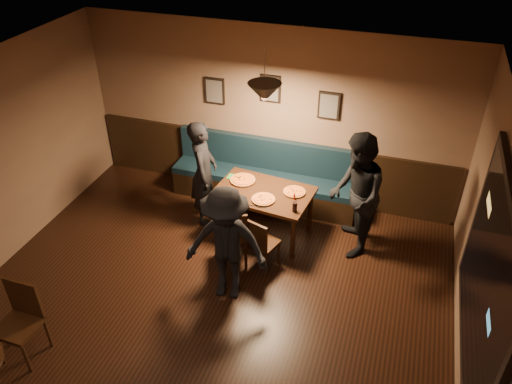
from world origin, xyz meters
TOP-DOWN VIEW (x-y plane):
  - floor at (0.00, 0.00)m, footprint 7.00×7.00m
  - ceiling at (0.00, 0.00)m, footprint 7.00×7.00m
  - wall_back at (0.00, 3.50)m, footprint 6.00×0.00m
  - wall_right at (3.00, 0.00)m, footprint 0.00×7.00m
  - wainscot at (0.00, 3.47)m, footprint 5.88×0.06m
  - booth_bench at (0.00, 3.20)m, footprint 3.00×0.60m
  - window_frame at (2.96, 0.50)m, footprint 0.06×2.56m
  - window_glass at (2.93, 0.50)m, footprint 0.00×2.40m
  - picture_left at (-0.90, 3.47)m, footprint 0.32×0.04m
  - picture_center at (0.00, 3.47)m, footprint 0.32×0.04m
  - picture_right at (0.90, 3.47)m, footprint 0.32×0.04m
  - pendant_lamp at (0.24, 2.40)m, footprint 0.44×0.44m
  - dining_table at (0.24, 2.40)m, footprint 1.46×1.03m
  - chair_near_left at (0.03, 1.62)m, footprint 0.54×0.54m
  - chair_near_right at (0.45, 1.67)m, footprint 0.47×0.47m
  - diner_left at (-0.72, 2.46)m, footprint 0.54×0.69m
  - diner_right at (1.54, 2.43)m, footprint 0.88×1.02m
  - diner_front at (0.18, 1.04)m, footprint 1.09×0.69m
  - pizza_a at (-0.14, 2.56)m, footprint 0.38×0.38m
  - pizza_b at (0.30, 2.18)m, footprint 0.41×0.41m
  - pizza_c at (0.67, 2.50)m, footprint 0.34×0.34m
  - soda_glass at (0.78, 2.07)m, footprint 0.08×0.08m
  - tabasco_bottle at (0.71, 2.34)m, footprint 0.03×0.03m
  - napkin_a at (-0.32, 2.63)m, footprint 0.15×0.15m
  - napkin_b at (-0.28, 2.16)m, footprint 0.18×0.18m
  - cutlery_set at (0.26, 2.01)m, footprint 0.18×0.05m
  - cafe_chair_far at (-1.65, -0.58)m, footprint 0.43×0.43m

SIDE VIEW (x-z plane):
  - floor at x=0.00m, z-range 0.00..0.00m
  - dining_table at x=0.24m, z-range 0.00..0.74m
  - chair_near_right at x=0.45m, z-range 0.00..0.84m
  - chair_near_left at x=0.03m, z-range 0.00..0.94m
  - cafe_chair_far at x=-1.65m, z-range 0.00..0.96m
  - wainscot at x=0.00m, z-range 0.00..1.00m
  - booth_bench at x=0.00m, z-range 0.00..1.00m
  - cutlery_set at x=0.26m, z-range 0.74..0.74m
  - napkin_b at x=-0.28m, z-range 0.74..0.74m
  - napkin_a at x=-0.32m, z-range 0.74..0.74m
  - pizza_c at x=0.67m, z-range 0.74..0.77m
  - pizza_b at x=0.30m, z-range 0.74..0.77m
  - pizza_a at x=-0.14m, z-range 0.74..0.78m
  - tabasco_bottle at x=0.71m, z-range 0.74..0.85m
  - diner_front at x=0.18m, z-range 0.00..1.60m
  - soda_glass at x=0.78m, z-range 0.74..0.88m
  - diner_left at x=-0.72m, z-range 0.00..1.66m
  - diner_right at x=1.54m, z-range 0.00..1.82m
  - wall_back at x=0.00m, z-range -1.60..4.40m
  - wall_right at x=3.00m, z-range -2.10..4.90m
  - window_frame at x=2.96m, z-range 0.57..2.43m
  - window_glass at x=2.93m, z-range 0.30..2.70m
  - picture_left at x=-0.90m, z-range 1.49..1.91m
  - picture_right at x=0.90m, z-range 1.49..1.91m
  - picture_center at x=0.00m, z-range 1.64..2.06m
  - pendant_lamp at x=0.24m, z-range 2.12..2.38m
  - ceiling at x=0.00m, z-range 2.80..2.80m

